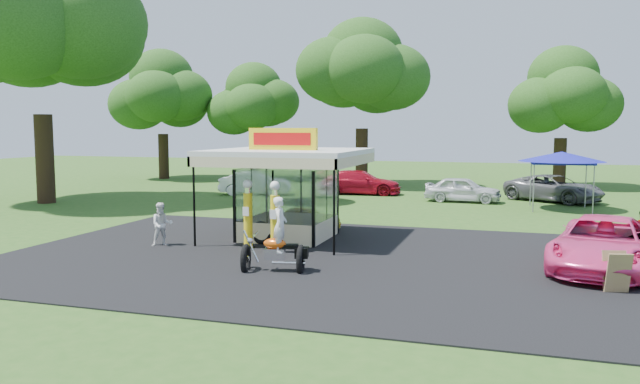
# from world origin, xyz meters

# --- Properties ---
(ground) EXTENTS (120.00, 120.00, 0.00)m
(ground) POSITION_xyz_m (0.00, 0.00, 0.00)
(ground) COLOR #2A541A
(ground) RESTS_ON ground
(asphalt_apron) EXTENTS (20.00, 14.00, 0.04)m
(asphalt_apron) POSITION_xyz_m (0.00, 2.00, 0.02)
(asphalt_apron) COLOR black
(asphalt_apron) RESTS_ON ground
(gas_station_kiosk) EXTENTS (5.40, 5.40, 4.18)m
(gas_station_kiosk) POSITION_xyz_m (-2.00, 4.99, 1.78)
(gas_station_kiosk) COLOR white
(gas_station_kiosk) RESTS_ON ground
(gas_pump_left) EXTENTS (0.45, 0.45, 2.42)m
(gas_pump_left) POSITION_xyz_m (-2.63, 2.75, 1.16)
(gas_pump_left) COLOR black
(gas_pump_left) RESTS_ON ground
(gas_pump_right) EXTENTS (0.45, 0.45, 2.43)m
(gas_pump_right) POSITION_xyz_m (-1.45, 2.30, 1.17)
(gas_pump_right) COLOR black
(gas_pump_right) RESTS_ON ground
(motorcycle) EXTENTS (2.01, 1.27, 2.29)m
(motorcycle) POSITION_xyz_m (-0.37, -0.20, 0.89)
(motorcycle) COLOR black
(motorcycle) RESTS_ON ground
(spare_tires) EXTENTS (0.99, 0.59, 0.85)m
(spare_tires) POSITION_xyz_m (-2.52, 3.67, 0.41)
(spare_tires) COLOR black
(spare_tires) RESTS_ON ground
(a_frame_sign) EXTENTS (0.64, 0.65, 1.06)m
(a_frame_sign) POSITION_xyz_m (8.67, 0.23, 0.54)
(a_frame_sign) COLOR #593819
(a_frame_sign) RESTS_ON ground
(kiosk_car) EXTENTS (2.82, 1.13, 0.96)m
(kiosk_car) POSITION_xyz_m (-2.00, 7.20, 0.48)
(kiosk_car) COLOR yellow
(kiosk_car) RESTS_ON ground
(pink_sedan) EXTENTS (3.76, 6.11, 1.58)m
(pink_sedan) POSITION_xyz_m (8.66, 2.87, 0.79)
(pink_sedan) COLOR #FF4595
(pink_sedan) RESTS_ON ground
(spectator_west) EXTENTS (0.96, 0.93, 1.56)m
(spectator_west) POSITION_xyz_m (-5.74, 2.25, 0.78)
(spectator_west) COLOR white
(spectator_west) RESTS_ON ground
(bg_car_a) EXTENTS (4.64, 2.57, 1.45)m
(bg_car_a) POSITION_xyz_m (-9.40, 18.86, 0.73)
(bg_car_a) COLOR white
(bg_car_a) RESTS_ON ground
(bg_car_b) EXTENTS (5.33, 2.55, 1.50)m
(bg_car_b) POSITION_xyz_m (-3.25, 21.19, 0.75)
(bg_car_b) COLOR #AC0D1F
(bg_car_b) RESTS_ON ground
(bg_car_c) EXTENTS (4.29, 1.93, 1.43)m
(bg_car_c) POSITION_xyz_m (3.29, 18.95, 0.72)
(bg_car_c) COLOR silver
(bg_car_c) RESTS_ON ground
(bg_car_d) EXTENTS (5.95, 5.09, 1.52)m
(bg_car_d) POSITION_xyz_m (8.20, 20.73, 0.76)
(bg_car_d) COLOR #5F5F62
(bg_car_d) RESTS_ON ground
(tent_west) EXTENTS (4.73, 4.73, 3.31)m
(tent_west) POSITION_xyz_m (-6.03, 15.88, 2.99)
(tent_west) COLOR gray
(tent_west) RESTS_ON ground
(tent_east) EXTENTS (4.25, 4.25, 2.97)m
(tent_east) POSITION_xyz_m (8.31, 17.10, 2.69)
(tent_east) COLOR gray
(tent_east) RESTS_ON ground
(oak_far_a) EXTENTS (8.66, 8.66, 10.26)m
(oak_far_a) POSITION_xyz_m (-21.48, 27.95, 6.53)
(oak_far_a) COLOR black
(oak_far_a) RESTS_ON ground
(oak_far_b) EXTENTS (7.71, 7.71, 9.20)m
(oak_far_b) POSITION_xyz_m (-14.29, 29.97, 5.87)
(oak_far_b) COLOR black
(oak_far_b) RESTS_ON ground
(oak_far_c) EXTENTS (9.89, 9.89, 11.66)m
(oak_far_c) POSITION_xyz_m (-4.57, 27.00, 7.40)
(oak_far_c) COLOR black
(oak_far_c) RESTS_ON ground
(oak_far_d) EXTENTS (8.06, 8.06, 9.60)m
(oak_far_d) POSITION_xyz_m (9.00, 29.98, 6.12)
(oak_far_d) COLOR black
(oak_far_d) RESTS_ON ground
(oak_near) EXTENTS (12.62, 12.62, 14.53)m
(oak_near) POSITION_xyz_m (-18.84, 11.49, 9.10)
(oak_near) COLOR black
(oak_near) RESTS_ON ground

